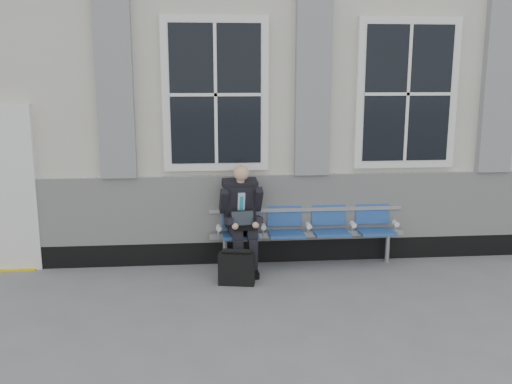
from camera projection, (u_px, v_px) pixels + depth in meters
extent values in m
plane|color=slate|center=(410.00, 299.00, 6.48)|extent=(70.00, 70.00, 0.00)
cube|color=beige|center=(343.00, 98.00, 9.45)|extent=(14.00, 4.00, 4.20)
cube|color=black|center=(373.00, 248.00, 7.88)|extent=(14.00, 0.10, 0.30)
cube|color=silver|center=(375.00, 206.00, 7.75)|extent=(14.00, 0.08, 0.90)
cube|color=gray|center=(115.00, 83.00, 7.08)|extent=(0.45, 0.14, 2.40)
cube|color=gray|center=(313.00, 82.00, 7.30)|extent=(0.45, 0.14, 2.40)
cube|color=gray|center=(499.00, 82.00, 7.53)|extent=(0.45, 0.14, 2.40)
cube|color=white|center=(215.00, 94.00, 7.24)|extent=(1.35, 0.10, 1.95)
cube|color=black|center=(216.00, 95.00, 7.20)|extent=(1.15, 0.02, 1.75)
cube|color=white|center=(406.00, 94.00, 7.47)|extent=(1.35, 0.10, 1.95)
cube|color=black|center=(408.00, 94.00, 7.42)|extent=(1.15, 0.02, 1.75)
cube|color=gold|center=(1.00, 268.00, 7.48)|extent=(0.95, 0.30, 0.02)
cube|color=#9EA0A3|center=(308.00, 234.00, 7.57)|extent=(2.60, 0.07, 0.07)
cube|color=#9EA0A3|center=(306.00, 209.00, 7.63)|extent=(2.60, 0.05, 0.05)
cylinder|color=#9EA0A3|center=(225.00, 252.00, 7.52)|extent=(0.06, 0.06, 0.39)
cylinder|color=#9EA0A3|center=(387.00, 248.00, 7.72)|extent=(0.06, 0.06, 0.39)
cube|color=#1F4790|center=(240.00, 235.00, 7.41)|extent=(0.46, 0.42, 0.07)
cube|color=#1F4790|center=(239.00, 212.00, 7.56)|extent=(0.46, 0.10, 0.40)
cube|color=#1F4790|center=(286.00, 234.00, 7.46)|extent=(0.46, 0.42, 0.07)
cube|color=#1F4790|center=(284.00, 211.00, 7.61)|extent=(0.46, 0.10, 0.40)
cube|color=#1F4790|center=(331.00, 233.00, 7.52)|extent=(0.46, 0.42, 0.07)
cube|color=#1F4790|center=(328.00, 210.00, 7.67)|extent=(0.46, 0.10, 0.40)
cube|color=#1F4790|center=(376.00, 232.00, 7.57)|extent=(0.46, 0.42, 0.07)
cube|color=#1F4790|center=(372.00, 209.00, 7.72)|extent=(0.46, 0.10, 0.40)
cylinder|color=white|center=(219.00, 228.00, 7.39)|extent=(0.07, 0.12, 0.07)
cylinder|color=white|center=(263.00, 227.00, 7.45)|extent=(0.07, 0.12, 0.07)
cylinder|color=white|center=(308.00, 226.00, 7.50)|extent=(0.07, 0.12, 0.07)
cylinder|color=white|center=(353.00, 224.00, 7.55)|extent=(0.07, 0.12, 0.07)
cylinder|color=white|center=(396.00, 223.00, 7.60)|extent=(0.07, 0.12, 0.07)
cube|color=black|center=(239.00, 275.00, 7.15)|extent=(0.13, 0.25, 0.08)
cube|color=black|center=(254.00, 273.00, 7.18)|extent=(0.13, 0.25, 0.08)
cube|color=black|center=(238.00, 258.00, 7.16)|extent=(0.12, 0.13, 0.47)
cube|color=black|center=(253.00, 257.00, 7.19)|extent=(0.12, 0.13, 0.47)
cube|color=black|center=(235.00, 231.00, 7.29)|extent=(0.18, 0.43, 0.13)
cube|color=black|center=(249.00, 230.00, 7.33)|extent=(0.18, 0.43, 0.13)
cube|color=black|center=(240.00, 204.00, 7.43)|extent=(0.42, 0.36, 0.59)
cube|color=#BEDAFA|center=(241.00, 205.00, 7.31)|extent=(0.10, 0.10, 0.33)
cube|color=#269EB5|center=(241.00, 206.00, 7.31)|extent=(0.05, 0.08, 0.28)
cube|color=black|center=(240.00, 184.00, 7.34)|extent=(0.47, 0.27, 0.13)
cylinder|color=#DDAD8A|center=(241.00, 179.00, 7.28)|extent=(0.10, 0.10, 0.09)
sphere|color=#DDAD8A|center=(241.00, 173.00, 7.21)|extent=(0.20, 0.20, 0.20)
cube|color=black|center=(224.00, 201.00, 7.28)|extent=(0.12, 0.27, 0.35)
cube|color=black|center=(258.00, 199.00, 7.37)|extent=(0.12, 0.27, 0.35)
cube|color=black|center=(229.00, 221.00, 7.17)|extent=(0.12, 0.30, 0.13)
cube|color=black|center=(258.00, 219.00, 7.24)|extent=(0.12, 0.30, 0.13)
sphere|color=#DDAD8A|center=(235.00, 226.00, 7.06)|extent=(0.08, 0.08, 0.08)
sphere|color=#DDAD8A|center=(256.00, 225.00, 7.12)|extent=(0.08, 0.08, 0.08)
cube|color=black|center=(244.00, 228.00, 7.17)|extent=(0.33, 0.25, 0.02)
cube|color=black|center=(243.00, 218.00, 7.25)|extent=(0.31, 0.12, 0.20)
cube|color=black|center=(243.00, 218.00, 7.25)|extent=(0.28, 0.10, 0.17)
cube|color=black|center=(237.00, 269.00, 6.91)|extent=(0.46, 0.26, 0.39)
cylinder|color=black|center=(237.00, 252.00, 6.86)|extent=(0.35, 0.13, 0.07)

